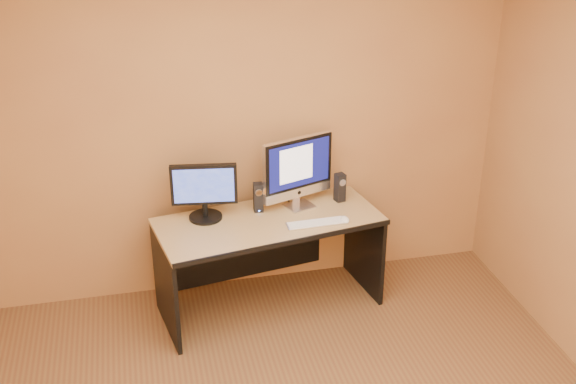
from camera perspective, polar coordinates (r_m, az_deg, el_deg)
name	(u,v)px	position (r m, az deg, el deg)	size (l,w,h in m)	color
walls	(302,269)	(3.43, 1.12, -6.07)	(4.00, 4.00, 2.60)	#A47742
desk	(269,264)	(5.28, -1.48, -5.67)	(1.57, 0.69, 0.73)	tan
imac	(300,173)	(5.16, 0.95, 1.51)	(0.56, 0.21, 0.54)	silver
second_monitor	(204,192)	(5.06, -6.63, 0.00)	(0.47, 0.24, 0.41)	black
speaker_left	(258,197)	(5.18, -2.37, -0.42)	(0.07, 0.07, 0.22)	black
speaker_right	(340,187)	(5.33, 4.12, 0.36)	(0.07, 0.07, 0.22)	black
keyboard	(316,223)	(5.03, 2.26, -2.48)	(0.42, 0.11, 0.02)	silver
mouse	(345,219)	(5.08, 4.53, -2.17)	(0.06, 0.10, 0.04)	white
cable_a	(295,199)	(5.38, 0.54, -0.55)	(0.01, 0.01, 0.22)	black
cable_b	(288,198)	(5.40, -0.01, -0.45)	(0.01, 0.01, 0.18)	black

